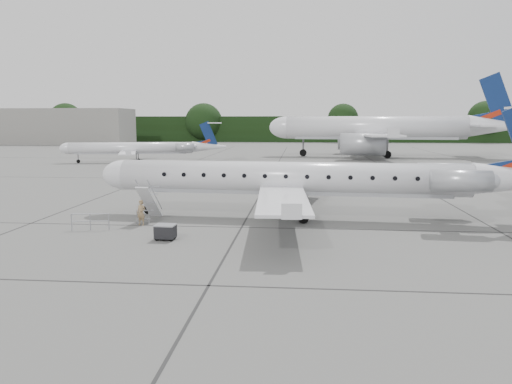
# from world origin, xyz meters

# --- Properties ---
(ground) EXTENTS (320.00, 320.00, 0.00)m
(ground) POSITION_xyz_m (0.00, 0.00, 0.00)
(ground) COLOR #5F5F5D
(ground) RESTS_ON ground
(treeline) EXTENTS (260.00, 4.00, 8.00)m
(treeline) POSITION_xyz_m (0.00, 130.00, 4.00)
(treeline) COLOR black
(treeline) RESTS_ON ground
(terminal_building) EXTENTS (40.00, 14.00, 10.00)m
(terminal_building) POSITION_xyz_m (-70.00, 110.00, 5.00)
(terminal_building) COLOR gray
(terminal_building) RESTS_ON ground
(main_regional_jet) EXTENTS (31.22, 23.46, 7.65)m
(main_regional_jet) POSITION_xyz_m (-1.83, 5.29, 3.82)
(main_regional_jet) COLOR silver
(main_regional_jet) RESTS_ON ground
(airstair) EXTENTS (1.02, 2.58, 2.40)m
(airstair) POSITION_xyz_m (-11.01, 3.53, 1.20)
(airstair) COLOR silver
(airstair) RESTS_ON ground
(passenger) EXTENTS (0.68, 0.54, 1.61)m
(passenger) POSITION_xyz_m (-11.10, 2.12, 0.80)
(passenger) COLOR #8E724D
(passenger) RESTS_ON ground
(safety_railing) EXTENTS (2.18, 0.44, 1.00)m
(safety_railing) POSITION_xyz_m (-13.72, 0.45, 0.50)
(safety_railing) COLOR #93959B
(safety_railing) RESTS_ON ground
(baggage_cart) EXTENTS (1.12, 0.93, 0.93)m
(baggage_cart) POSITION_xyz_m (-8.52, -1.60, 0.46)
(baggage_cart) COLOR black
(baggage_cart) RESTS_ON ground
(bg_narrowbody) EXTENTS (42.51, 31.55, 14.77)m
(bg_narrowbody) POSITION_xyz_m (12.19, 65.05, 7.38)
(bg_narrowbody) COLOR silver
(bg_narrowbody) RESTS_ON ground
(bg_regional_left) EXTENTS (27.35, 21.92, 6.42)m
(bg_regional_left) POSITION_xyz_m (-27.80, 48.56, 3.21)
(bg_regional_left) COLOR silver
(bg_regional_left) RESTS_ON ground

